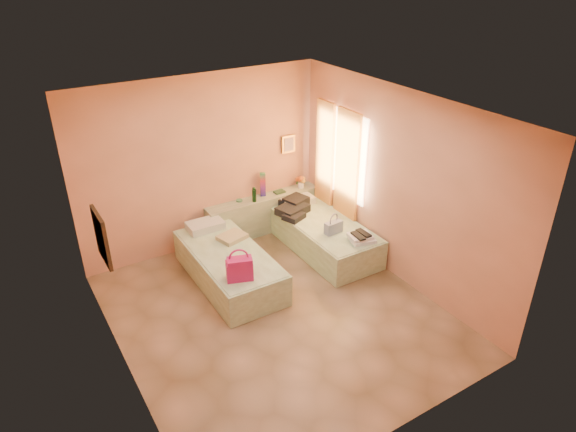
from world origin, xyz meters
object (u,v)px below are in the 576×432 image
object	(u,v)px
flower_vase	(301,181)
green_book	(279,192)
water_bottle	(254,195)
blue_handbag	(333,227)
magenta_handbag	(239,268)
headboard_ledge	(263,214)
towel_stack	(362,238)
bed_left	(229,266)
bed_right	(324,236)

from	to	relation	value
flower_vase	green_book	bearing A→B (deg)	178.05
water_bottle	blue_handbag	distance (m)	1.49
flower_vase	magenta_handbag	xyz separation A→B (m)	(-2.09, -1.74, -0.11)
water_bottle	magenta_handbag	xyz separation A→B (m)	(-1.13, -1.67, -0.11)
headboard_ledge	towel_stack	distance (m)	1.95
magenta_handbag	towel_stack	size ratio (longest dim) A/B	0.99
bed_left	water_bottle	distance (m)	1.47
headboard_ledge	flower_vase	world-z (taller)	flower_vase
green_book	magenta_handbag	world-z (taller)	magenta_handbag
headboard_ledge	green_book	distance (m)	0.47
bed_left	green_book	world-z (taller)	green_book
green_book	blue_handbag	size ratio (longest dim) A/B	0.63
headboard_ledge	water_bottle	bearing A→B (deg)	-161.08
bed_right	towel_stack	xyz separation A→B (m)	(0.15, -0.77, 0.30)
bed_left	magenta_handbag	distance (m)	0.82
flower_vase	bed_right	bearing A→B (deg)	-102.61
bed_right	blue_handbag	bearing A→B (deg)	-101.22
headboard_ledge	magenta_handbag	bearing A→B (deg)	-127.46
bed_right	towel_stack	world-z (taller)	towel_stack
headboard_ledge	bed_right	bearing A→B (deg)	-63.43
water_bottle	green_book	bearing A→B (deg)	8.37
headboard_ledge	water_bottle	xyz separation A→B (m)	(-0.20, -0.07, 0.45)
flower_vase	towel_stack	size ratio (longest dim) A/B	0.72
flower_vase	towel_stack	bearing A→B (deg)	-92.75
bed_right	magenta_handbag	bearing A→B (deg)	-159.02
green_book	flower_vase	size ratio (longest dim) A/B	0.71
bed_left	towel_stack	size ratio (longest dim) A/B	5.71
blue_handbag	flower_vase	bearing A→B (deg)	73.55
water_bottle	bed_right	bearing A→B (deg)	-53.41
bed_left	water_bottle	xyz separation A→B (m)	(0.97, 0.98, 0.52)
blue_handbag	towel_stack	size ratio (longest dim) A/B	0.82
bed_left	water_bottle	bearing A→B (deg)	45.87
headboard_ledge	bed_left	size ratio (longest dim) A/B	1.02
bed_right	green_book	bearing A→B (deg)	101.08
green_book	headboard_ledge	bearing A→B (deg)	178.18
headboard_ledge	blue_handbag	bearing A→B (deg)	-71.95
bed_left	blue_handbag	distance (m)	1.70
headboard_ledge	towel_stack	bearing A→B (deg)	-69.75
bed_left	flower_vase	size ratio (longest dim) A/B	7.91
bed_left	blue_handbag	bearing A→B (deg)	-11.35
headboard_ledge	magenta_handbag	world-z (taller)	magenta_handbag
water_bottle	green_book	xyz separation A→B (m)	(0.53, 0.08, -0.11)
bed_right	magenta_handbag	world-z (taller)	magenta_handbag
green_book	flower_vase	xyz separation A→B (m)	(0.43, -0.01, 0.11)
headboard_ledge	blue_handbag	size ratio (longest dim) A/B	7.18
bed_left	water_bottle	size ratio (longest dim) A/B	8.17
flower_vase	towel_stack	world-z (taller)	flower_vase
blue_handbag	headboard_ledge	bearing A→B (deg)	104.00
towel_stack	blue_handbag	bearing A→B (deg)	116.98
flower_vase	magenta_handbag	bearing A→B (deg)	-140.32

